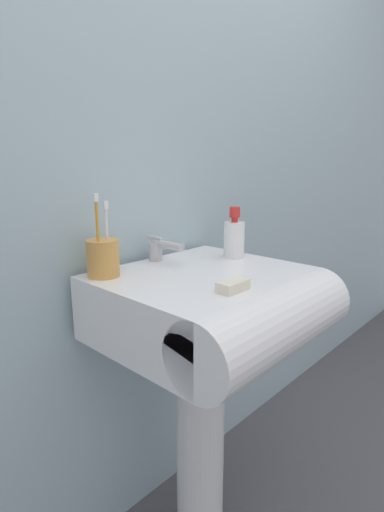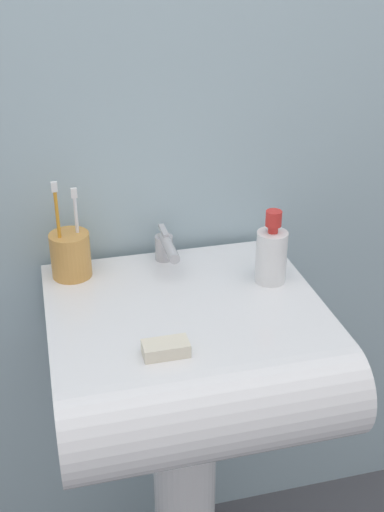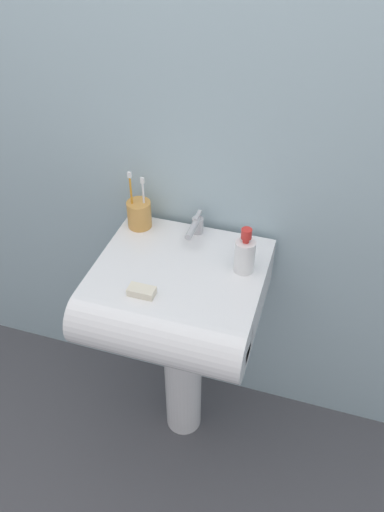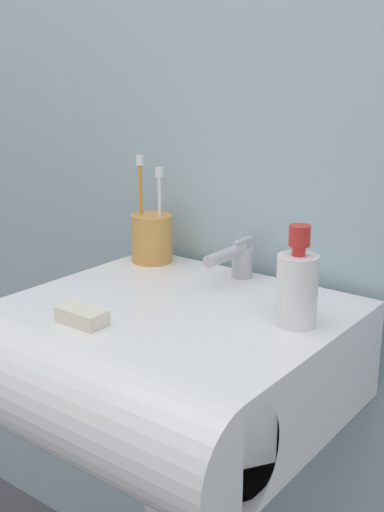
# 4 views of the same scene
# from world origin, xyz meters

# --- Properties ---
(ground_plane) EXTENTS (6.00, 6.00, 0.00)m
(ground_plane) POSITION_xyz_m (0.00, 0.00, 0.00)
(ground_plane) COLOR #4C4C51
(ground_plane) RESTS_ON ground
(wall_back) EXTENTS (5.00, 0.05, 2.40)m
(wall_back) POSITION_xyz_m (0.00, 0.26, 1.20)
(wall_back) COLOR #9EB7C1
(wall_back) RESTS_ON ground
(sink_pedestal) EXTENTS (0.14, 0.14, 0.69)m
(sink_pedestal) POSITION_xyz_m (0.00, 0.00, 0.35)
(sink_pedestal) COLOR white
(sink_pedestal) RESTS_ON ground
(sink_basin) EXTENTS (0.53, 0.52, 0.17)m
(sink_basin) POSITION_xyz_m (0.00, -0.06, 0.78)
(sink_basin) COLOR white
(sink_basin) RESTS_ON sink_pedestal
(faucet) EXTENTS (0.04, 0.14, 0.07)m
(faucet) POSITION_xyz_m (-0.00, 0.16, 0.90)
(faucet) COLOR #B7B7BC
(faucet) RESTS_ON sink_basin
(toothbrush_cup) EXTENTS (0.08, 0.08, 0.21)m
(toothbrush_cup) POSITION_xyz_m (-0.20, 0.16, 0.91)
(toothbrush_cup) COLOR #D19347
(toothbrush_cup) RESTS_ON sink_basin
(soap_bottle) EXTENTS (0.06, 0.06, 0.15)m
(soap_bottle) POSITION_xyz_m (0.19, 0.04, 0.92)
(soap_bottle) COLOR white
(soap_bottle) RESTS_ON sink_basin
(bar_soap) EXTENTS (0.08, 0.04, 0.02)m
(bar_soap) POSITION_xyz_m (-0.07, -0.16, 0.88)
(bar_soap) COLOR silver
(bar_soap) RESTS_ON sink_basin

